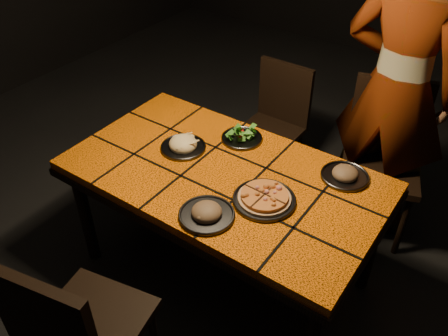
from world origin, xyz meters
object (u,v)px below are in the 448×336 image
Objects in this scene: plate_pizza at (264,198)px; plate_pasta at (183,145)px; chair_far_left at (276,118)px; chair_near at (74,329)px; chair_far_right at (383,149)px; diner at (397,90)px; dining_table at (224,184)px.

plate_pasta is (-0.58, 0.11, 0.00)m from plate_pizza.
chair_far_left is at bearing 116.34° from plate_pizza.
chair_near reaches higher than chair_far_left.
chair_near is 1.12× the size of chair_far_left.
chair_far_right is at bearing 46.83° from plate_pasta.
chair_far_left is at bearing 3.18° from diner.
dining_table is 1.86× the size of chair_far_left.
plate_pizza is (0.33, 0.91, 0.21)m from chair_near.
plate_pasta is (-0.81, -0.93, -0.18)m from diner.
chair_near is 3.97× the size of plate_pasta.
dining_table is 0.85× the size of diner.
plate_pizza is (-0.23, -1.04, -0.18)m from diner.
diner reaches higher than plate_pasta.
chair_far_left is 3.55× the size of plate_pasta.
plate_pizza is at bearing -121.23° from chair_near.
chair_far_right is at bearing 76.00° from plate_pizza.
dining_table is at bearing 165.68° from plate_pizza.
dining_table is 0.31m from plate_pizza.
plate_pasta is at bearing 51.65° from diner.
diner is (0.56, 1.95, 0.39)m from chair_near.
chair_near is 1.96m from chair_far_left.
diner reaches higher than chair_far_right.
dining_table is at bearing 64.84° from diner.
chair_far_left is 0.88× the size of chair_far_right.
chair_near is at bearing -126.61° from chair_far_right.
plate_pasta is at bearing -152.92° from chair_far_right.
chair_near is 1.99m from chair_far_right.
diner is 1.25m from plate_pasta.
chair_near is 1.08m from plate_pasta.
diner is at bearing -117.37° from chair_near.
chair_far_right is 0.39m from diner.
chair_far_right reaches higher than plate_pasta.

